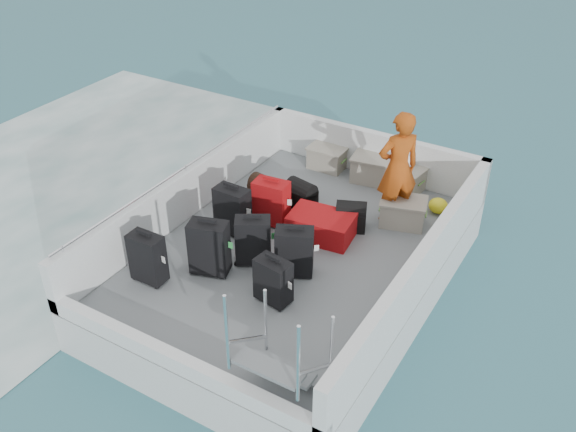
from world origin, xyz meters
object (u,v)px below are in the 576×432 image
(passenger, at_px, (398,168))
(crate_0, at_px, (327,159))
(suitcase_6, at_px, (273,281))
(crate_2, at_px, (403,179))
(crate_1, at_px, (374,170))
(suitcase_7, at_px, (294,252))
(suitcase_8, at_px, (321,226))
(crate_3, at_px, (403,213))
(suitcase_5, at_px, (271,203))
(suitcase_3, at_px, (209,248))
(suitcase_1, at_px, (232,211))
(suitcase_4, at_px, (253,241))
(suitcase_0, at_px, (148,259))

(passenger, bearing_deg, crate_0, -78.01)
(suitcase_6, xyz_separation_m, crate_2, (0.30, 3.21, -0.12))
(suitcase_6, height_order, crate_1, suitcase_6)
(suitcase_7, xyz_separation_m, passenger, (0.57, 1.77, 0.50))
(suitcase_6, height_order, crate_0, suitcase_6)
(suitcase_8, distance_m, crate_2, 1.80)
(crate_2, height_order, passenger, passenger)
(crate_0, distance_m, crate_3, 1.89)
(suitcase_5, relative_size, suitcase_7, 1.01)
(suitcase_3, height_order, crate_0, suitcase_3)
(crate_1, bearing_deg, passenger, -50.93)
(suitcase_1, bearing_deg, suitcase_7, -15.38)
(suitcase_1, relative_size, crate_3, 1.16)
(suitcase_8, bearing_deg, suitcase_4, 147.37)
(suitcase_0, xyz_separation_m, suitcase_4, (0.88, 0.97, -0.00))
(suitcase_0, distance_m, crate_3, 3.51)
(suitcase_7, bearing_deg, crate_0, 83.71)
(suitcase_1, bearing_deg, suitcase_8, 27.95)
(suitcase_4, relative_size, suitcase_7, 1.00)
(crate_1, bearing_deg, suitcase_3, -104.05)
(suitcase_1, distance_m, suitcase_5, 0.57)
(crate_0, bearing_deg, passenger, -29.75)
(suitcase_6, relative_size, suitcase_8, 0.68)
(crate_2, bearing_deg, crate_1, 180.00)
(suitcase_3, bearing_deg, crate_0, 72.50)
(suitcase_5, xyz_separation_m, crate_3, (1.57, 0.91, -0.15))
(suitcase_4, xyz_separation_m, crate_2, (0.92, 2.69, -0.15))
(suitcase_3, bearing_deg, suitcase_8, 41.78)
(suitcase_0, bearing_deg, suitcase_7, 34.59)
(suitcase_3, height_order, suitcase_6, suitcase_3)
(crate_3, bearing_deg, suitcase_4, -125.65)
(suitcase_0, relative_size, crate_3, 1.11)
(suitcase_5, height_order, suitcase_6, suitcase_5)
(suitcase_4, bearing_deg, crate_1, 49.87)
(crate_0, bearing_deg, suitcase_6, -72.82)
(suitcase_7, distance_m, crate_3, 1.88)
(suitcase_1, distance_m, suitcase_4, 0.73)
(suitcase_1, height_order, crate_3, suitcase_1)
(suitcase_1, height_order, crate_1, suitcase_1)
(crate_0, bearing_deg, crate_2, 0.00)
(suitcase_8, bearing_deg, crate_1, -5.56)
(suitcase_7, height_order, suitcase_8, suitcase_7)
(suitcase_4, bearing_deg, suitcase_0, -163.41)
(crate_0, bearing_deg, suitcase_7, -70.42)
(suitcase_4, relative_size, suitcase_5, 1.00)
(suitcase_4, xyz_separation_m, suitcase_5, (-0.29, 0.89, 0.00))
(suitcase_6, relative_size, crate_2, 1.01)
(suitcase_7, xyz_separation_m, suitcase_8, (-0.10, 0.89, -0.16))
(suitcase_3, xyz_separation_m, crate_3, (1.63, 2.24, -0.18))
(suitcase_6, xyz_separation_m, crate_0, (-0.99, 3.21, -0.12))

